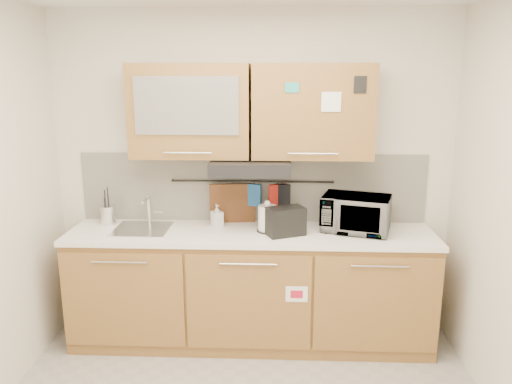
{
  "coord_description": "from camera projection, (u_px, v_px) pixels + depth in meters",
  "views": [
    {
      "loc": [
        0.2,
        -2.47,
        2.11
      ],
      "look_at": [
        0.05,
        1.05,
        1.27
      ],
      "focal_mm": 35.0,
      "sensor_mm": 36.0,
      "label": 1
    }
  ],
  "objects": [
    {
      "name": "kettle",
      "position": [
        267.0,
        219.0,
        3.82
      ],
      "size": [
        0.18,
        0.17,
        0.25
      ],
      "rotation": [
        0.0,
        0.0,
        0.22
      ],
      "color": "silver",
      "rests_on": "countertop"
    },
    {
      "name": "backsplash",
      "position": [
        252.0,
        188.0,
        4.07
      ],
      "size": [
        2.8,
        0.02,
        0.56
      ],
      "primitive_type": "cube",
      "color": "silver",
      "rests_on": "countertop"
    },
    {
      "name": "soap_bottle",
      "position": [
        217.0,
        215.0,
        3.96
      ],
      "size": [
        0.11,
        0.11,
        0.18
      ],
      "primitive_type": "imported",
      "rotation": [
        0.0,
        0.0,
        0.54
      ],
      "color": "#999999",
      "rests_on": "countertop"
    },
    {
      "name": "cutting_board",
      "position": [
        233.0,
        211.0,
        4.07
      ],
      "size": [
        0.37,
        0.08,
        0.46
      ],
      "primitive_type": "cube",
      "rotation": [
        0.0,
        0.0,
        0.13
      ],
      "color": "brown",
      "rests_on": "utensil_rail"
    },
    {
      "name": "microwave",
      "position": [
        356.0,
        214.0,
        3.83
      ],
      "size": [
        0.58,
        0.47,
        0.28
      ],
      "primitive_type": "imported",
      "rotation": [
        0.0,
        0.0,
        -0.3
      ],
      "color": "#999999",
      "rests_on": "countertop"
    },
    {
      "name": "range_hood",
      "position": [
        251.0,
        166.0,
        3.79
      ],
      "size": [
        0.6,
        0.46,
        0.1
      ],
      "primitive_type": "cube",
      "color": "black",
      "rests_on": "upper_cabinets"
    },
    {
      "name": "countertop",
      "position": [
        251.0,
        234.0,
        3.85
      ],
      "size": [
        2.82,
        0.62,
        0.04
      ],
      "primitive_type": "cube",
      "color": "white",
      "rests_on": "base_cabinet"
    },
    {
      "name": "pot_holder",
      "position": [
        278.0,
        195.0,
        4.02
      ],
      "size": [
        0.14,
        0.08,
        0.18
      ],
      "primitive_type": "cube",
      "rotation": [
        0.0,
        0.0,
        0.42
      ],
      "color": "red",
      "rests_on": "utensil_rail"
    },
    {
      "name": "upper_cabinets",
      "position": [
        251.0,
        111.0,
        3.76
      ],
      "size": [
        1.82,
        0.37,
        0.7
      ],
      "color": "olive",
      "rests_on": "wall_back"
    },
    {
      "name": "base_cabinet",
      "position": [
        251.0,
        293.0,
        3.97
      ],
      "size": [
        2.8,
        0.64,
        0.88
      ],
      "color": "olive",
      "rests_on": "floor"
    },
    {
      "name": "oven_mitt",
      "position": [
        254.0,
        195.0,
        4.03
      ],
      "size": [
        0.11,
        0.06,
        0.18
      ],
      "primitive_type": "cube",
      "rotation": [
        0.0,
        0.0,
        -0.3
      ],
      "color": "#215799",
      "rests_on": "utensil_rail"
    },
    {
      "name": "sink",
      "position": [
        142.0,
        229.0,
        3.9
      ],
      "size": [
        0.42,
        0.4,
        0.26
      ],
      "color": "silver",
      "rests_on": "countertop"
    },
    {
      "name": "utensil_crock",
      "position": [
        108.0,
        215.0,
        4.01
      ],
      "size": [
        0.13,
        0.13,
        0.3
      ],
      "rotation": [
        0.0,
        0.0,
        0.05
      ],
      "color": "silver",
      "rests_on": "countertop"
    },
    {
      "name": "wall_back",
      "position": [
        252.0,
        175.0,
        4.06
      ],
      "size": [
        3.2,
        0.0,
        3.2
      ],
      "primitive_type": "plane",
      "rotation": [
        1.57,
        0.0,
        0.0
      ],
      "color": "silver",
      "rests_on": "ground"
    },
    {
      "name": "dark_pouch",
      "position": [
        282.0,
        196.0,
        4.02
      ],
      "size": [
        0.13,
        0.06,
        0.2
      ],
      "primitive_type": "cube",
      "rotation": [
        0.0,
        0.0,
        -0.21
      ],
      "color": "black",
      "rests_on": "utensil_rail"
    },
    {
      "name": "toaster",
      "position": [
        285.0,
        221.0,
        3.74
      ],
      "size": [
        0.32,
        0.26,
        0.21
      ],
      "rotation": [
        0.0,
        0.0,
        0.41
      ],
      "color": "black",
      "rests_on": "countertop"
    },
    {
      "name": "utensil_rail",
      "position": [
        252.0,
        181.0,
        4.02
      ],
      "size": [
        1.3,
        0.02,
        0.02
      ],
      "primitive_type": "cylinder",
      "rotation": [
        0.0,
        1.57,
        0.0
      ],
      "color": "black",
      "rests_on": "backsplash"
    }
  ]
}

